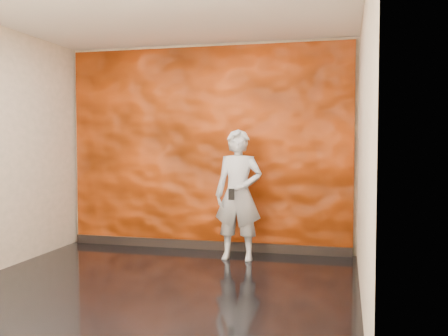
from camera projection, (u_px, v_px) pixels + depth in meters
room at (152, 149)px, 4.89m from camera, size 4.02×4.02×2.81m
feature_wall at (207, 149)px, 6.79m from camera, size 3.90×0.06×2.75m
baseboard at (206, 245)px, 6.82m from camera, size 3.90×0.04×0.12m
man at (238, 195)px, 6.21m from camera, size 0.60×0.39×1.63m
phone at (231, 194)px, 5.96m from camera, size 0.07×0.02×0.14m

